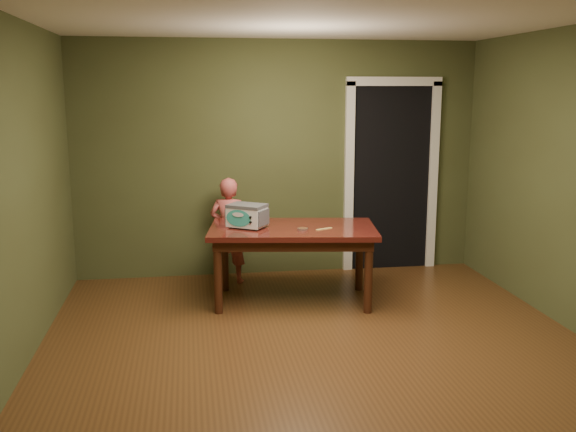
{
  "coord_description": "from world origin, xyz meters",
  "views": [
    {
      "loc": [
        -1.0,
        -4.55,
        2.06
      ],
      "look_at": [
        -0.13,
        1.0,
        0.95
      ],
      "focal_mm": 40.0,
      "sensor_mm": 36.0,
      "label": 1
    }
  ],
  "objects": [
    {
      "name": "doorway",
      "position": [
        1.3,
        2.78,
        1.06
      ],
      "size": [
        1.1,
        0.66,
        2.25
      ],
      "color": "black",
      "rests_on": "ground"
    },
    {
      "name": "toy_oven",
      "position": [
        -0.45,
        1.49,
        0.87
      ],
      "size": [
        0.43,
        0.4,
        0.23
      ],
      "rotation": [
        0.0,
        0.0,
        -0.57
      ],
      "color": "#4C4F54",
      "rests_on": "dining_table"
    },
    {
      "name": "spatula",
      "position": [
        0.27,
        1.3,
        0.75
      ],
      "size": [
        0.17,
        0.1,
        0.01
      ],
      "primitive_type": "cube",
      "rotation": [
        0.0,
        0.0,
        0.44
      ],
      "color": "#E5CD63",
      "rests_on": "dining_table"
    },
    {
      "name": "dining_table",
      "position": [
        -0.01,
        1.45,
        0.65
      ],
      "size": [
        1.71,
        1.12,
        0.75
      ],
      "rotation": [
        0.0,
        0.0,
        -0.15
      ],
      "color": "#3C100D",
      "rests_on": "floor"
    },
    {
      "name": "floor",
      "position": [
        0.0,
        0.0,
        0.0
      ],
      "size": [
        5.0,
        5.0,
        0.0
      ],
      "primitive_type": "plane",
      "color": "#503117",
      "rests_on": "ground"
    },
    {
      "name": "baking_pan",
      "position": [
        0.06,
        1.29,
        0.76
      ],
      "size": [
        0.1,
        0.1,
        0.02
      ],
      "color": "silver",
      "rests_on": "dining_table"
    },
    {
      "name": "child",
      "position": [
        -0.59,
        2.2,
        0.57
      ],
      "size": [
        0.48,
        0.4,
        1.15
      ],
      "primitive_type": "imported",
      "rotation": [
        0.0,
        0.0,
        2.81
      ],
      "color": "#CB5653",
      "rests_on": "floor"
    },
    {
      "name": "room_shell",
      "position": [
        0.0,
        0.0,
        1.71
      ],
      "size": [
        4.52,
        5.02,
        2.61
      ],
      "color": "#414A27",
      "rests_on": "ground"
    }
  ]
}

